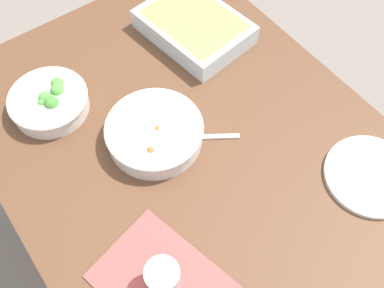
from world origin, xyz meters
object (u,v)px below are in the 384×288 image
(broccoli_bowl, at_px, (49,101))
(baking_dish, at_px, (194,26))
(side_plate, at_px, (371,176))
(spoon_by_stew, at_px, (194,137))
(stew_bowl, at_px, (154,132))
(drink_cup, at_px, (163,279))

(broccoli_bowl, bearing_deg, baking_dish, 89.55)
(side_plate, distance_m, spoon_by_stew, 0.43)
(stew_bowl, bearing_deg, broccoli_bowl, -145.55)
(stew_bowl, distance_m, spoon_by_stew, 0.10)
(stew_bowl, distance_m, side_plate, 0.53)
(stew_bowl, distance_m, drink_cup, 0.36)
(broccoli_bowl, bearing_deg, spoon_by_stew, 39.83)
(drink_cup, relative_size, spoon_by_stew, 0.55)
(drink_cup, height_order, spoon_by_stew, drink_cup)
(drink_cup, bearing_deg, stew_bowl, 149.15)
(broccoli_bowl, xyz_separation_m, baking_dish, (0.00, 0.46, 0.00))
(drink_cup, distance_m, spoon_by_stew, 0.37)
(broccoli_bowl, height_order, baking_dish, broccoli_bowl)
(drink_cup, xyz_separation_m, side_plate, (0.08, 0.54, -0.03))
(broccoli_bowl, bearing_deg, stew_bowl, 34.45)
(baking_dish, distance_m, spoon_by_stew, 0.36)
(stew_bowl, xyz_separation_m, side_plate, (0.39, 0.35, -0.03))
(stew_bowl, xyz_separation_m, drink_cup, (0.31, -0.18, 0.01))
(baking_dish, bearing_deg, broccoli_bowl, -90.45)
(broccoli_bowl, distance_m, spoon_by_stew, 0.38)
(broccoli_bowl, bearing_deg, side_plate, 39.42)
(drink_cup, bearing_deg, baking_dish, 138.73)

